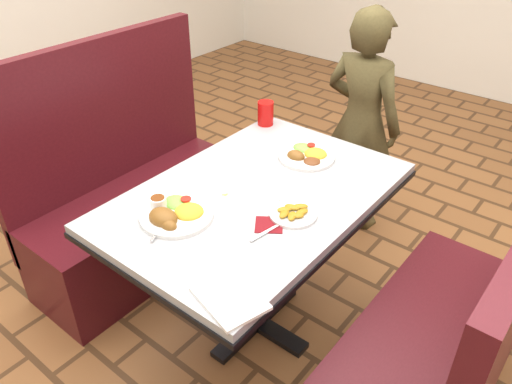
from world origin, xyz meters
TOP-DOWN VIEW (x-y plane):
  - dining_table at (0.00, 0.00)m, footprint 0.81×1.21m
  - booth_bench_left at (-0.80, 0.00)m, footprint 0.47×1.20m
  - booth_bench_right at (0.80, 0.00)m, footprint 0.47×1.20m
  - diner_person at (-0.09, 1.04)m, footprint 0.48×0.33m
  - near_dinner_plate at (-0.13, -0.32)m, footprint 0.27×0.27m
  - far_dinner_plate at (0.00, 0.36)m, footprint 0.25×0.25m
  - plantain_plate at (0.20, -0.04)m, footprint 0.18×0.18m
  - maroon_napkin at (0.17, -0.14)m, footprint 0.14×0.14m
  - spoon_utensil at (0.19, -0.18)m, footprint 0.04×0.15m
  - red_tumbler at (-0.35, 0.51)m, footprint 0.08×0.08m
  - paper_napkin at (0.30, -0.50)m, footprint 0.25×0.21m
  - knife_utensil at (-0.11, -0.40)m, footprint 0.07×0.16m
  - fork_utensil at (-0.05, -0.34)m, footprint 0.03×0.14m
  - lettuce_shreds at (0.04, 0.06)m, footprint 0.28×0.32m

SIDE VIEW (x-z plane):
  - booth_bench_left at x=-0.80m, z-range -0.26..0.92m
  - booth_bench_right at x=0.80m, z-range -0.26..0.92m
  - diner_person at x=-0.09m, z-range 0.00..1.27m
  - dining_table at x=0.00m, z-range 0.28..1.03m
  - lettuce_shreds at x=0.04m, z-range 0.75..0.75m
  - maroon_napkin at x=0.17m, z-range 0.75..0.75m
  - spoon_utensil at x=0.19m, z-range 0.75..0.76m
  - paper_napkin at x=0.30m, z-range 0.75..0.76m
  - fork_utensil at x=-0.05m, z-range 0.76..0.76m
  - knife_utensil at x=-0.11m, z-range 0.76..0.76m
  - plantain_plate at x=0.20m, z-range 0.75..0.77m
  - far_dinner_plate at x=0.00m, z-range 0.74..0.80m
  - near_dinner_plate at x=-0.13m, z-range 0.74..0.82m
  - red_tumbler at x=-0.35m, z-range 0.75..0.87m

